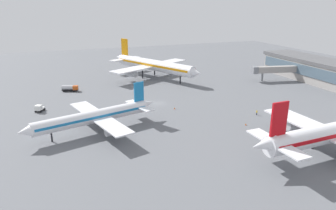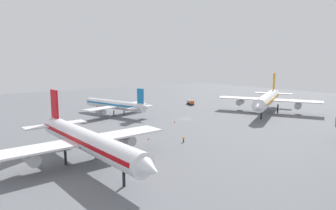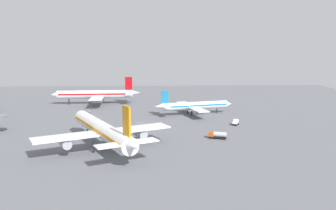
# 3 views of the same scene
# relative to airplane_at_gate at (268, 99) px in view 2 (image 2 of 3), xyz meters

# --- Properties ---
(ground) EXTENTS (288.00, 288.00, 0.00)m
(ground) POSITION_rel_airplane_at_gate_xyz_m (-38.02, 10.86, -6.10)
(ground) COLOR slate
(airplane_at_gate) EXTENTS (51.15, 42.56, 16.77)m
(airplane_at_gate) POSITION_rel_airplane_at_gate_xyz_m (0.00, 0.00, 0.00)
(airplane_at_gate) COLOR white
(airplane_at_gate) RESTS_ON ground
(airplane_taxiing) EXTENTS (31.59, 38.67, 11.96)m
(airplane_taxiing) POSITION_rel_airplane_at_gate_xyz_m (-55.69, 35.54, -1.75)
(airplane_taxiing) COLOR white
(airplane_taxiing) RESTS_ON ground
(airplane_distant) EXTENTS (39.87, 49.73, 15.13)m
(airplane_distant) POSITION_rel_airplane_at_gate_xyz_m (-89.49, -15.73, -0.60)
(airplane_distant) COLOR white
(airplane_distant) RESTS_ON ground
(fuel_truck) EXTENTS (3.99, 6.57, 2.50)m
(fuel_truck) POSITION_rel_airplane_at_gate_xyz_m (-10.57, 38.86, -4.71)
(fuel_truck) COLOR black
(fuel_truck) RESTS_ON ground
(baggage_tug) EXTENTS (3.73, 3.41, 2.30)m
(baggage_tug) POSITION_rel_airplane_at_gate_xyz_m (-32.55, 50.24, -4.94)
(baggage_tug) COLOR black
(baggage_tug) RESTS_ON ground
(ground_crew_worker) EXTENTS (0.52, 0.51, 1.67)m
(ground_crew_worker) POSITION_rel_airplane_at_gate_xyz_m (-60.79, -14.60, -5.25)
(ground_crew_worker) COLOR #1E2338
(ground_crew_worker) RESTS_ON ground
(safety_cone_near_gate) EXTENTS (0.44, 0.44, 0.60)m
(safety_cone_near_gate) POSITION_rel_airplane_at_gate_xyz_m (-66.99, -6.33, -5.80)
(safety_cone_near_gate) COLOR #EA590C
(safety_cone_near_gate) RESTS_ON ground
(safety_cone_mid_apron) EXTENTS (0.44, 0.44, 0.60)m
(safety_cone_mid_apron) POSITION_rel_airplane_at_gate_xyz_m (-46.07, 7.71, -5.80)
(safety_cone_mid_apron) COLOR #EA590C
(safety_cone_mid_apron) RESTS_ON ground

